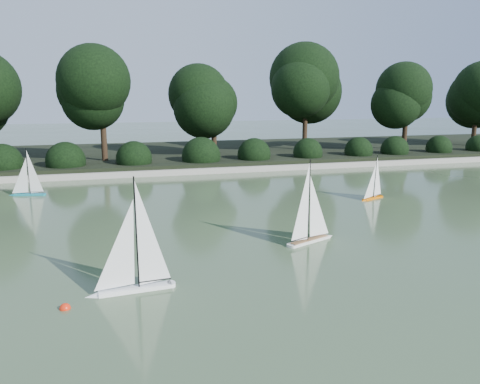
{
  "coord_description": "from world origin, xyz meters",
  "views": [
    {
      "loc": [
        -2.79,
        -5.92,
        2.52
      ],
      "look_at": [
        -0.45,
        2.53,
        0.7
      ],
      "focal_mm": 35.0,
      "sensor_mm": 36.0,
      "label": 1
    }
  ],
  "objects_px": {
    "race_buoy": "(65,309)",
    "sailboat_white_b": "(313,228)",
    "sailboat_teal": "(26,187)",
    "sailboat_orange": "(372,192)",
    "sailboat_white_a": "(128,273)"
  },
  "relations": [
    {
      "from": "race_buoy",
      "to": "sailboat_white_b",
      "type": "bearing_deg",
      "value": 22.74
    },
    {
      "from": "sailboat_teal",
      "to": "race_buoy",
      "type": "relative_size",
      "value": 9.6
    },
    {
      "from": "sailboat_white_b",
      "to": "sailboat_orange",
      "type": "height_order",
      "value": "sailboat_white_b"
    },
    {
      "from": "sailboat_white_b",
      "to": "race_buoy",
      "type": "bearing_deg",
      "value": -157.26
    },
    {
      "from": "sailboat_white_b",
      "to": "sailboat_white_a",
      "type": "bearing_deg",
      "value": -157.14
    },
    {
      "from": "sailboat_white_b",
      "to": "sailboat_teal",
      "type": "xyz_separation_m",
      "value": [
        -5.5,
        5.53,
        -0.04
      ]
    },
    {
      "from": "sailboat_white_a",
      "to": "sailboat_white_b",
      "type": "relative_size",
      "value": 1.04
    },
    {
      "from": "sailboat_teal",
      "to": "sailboat_orange",
      "type": "bearing_deg",
      "value": -18.54
    },
    {
      "from": "sailboat_white_a",
      "to": "sailboat_white_b",
      "type": "height_order",
      "value": "sailboat_white_a"
    },
    {
      "from": "sailboat_white_b",
      "to": "sailboat_teal",
      "type": "height_order",
      "value": "sailboat_white_b"
    },
    {
      "from": "sailboat_white_b",
      "to": "sailboat_orange",
      "type": "relative_size",
      "value": 1.34
    },
    {
      "from": "sailboat_orange",
      "to": "sailboat_teal",
      "type": "distance_m",
      "value": 8.76
    },
    {
      "from": "sailboat_orange",
      "to": "race_buoy",
      "type": "bearing_deg",
      "value": -146.97
    },
    {
      "from": "sailboat_white_a",
      "to": "sailboat_white_b",
      "type": "bearing_deg",
      "value": 22.86
    },
    {
      "from": "sailboat_orange",
      "to": "race_buoy",
      "type": "distance_m",
      "value": 8.1
    }
  ]
}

